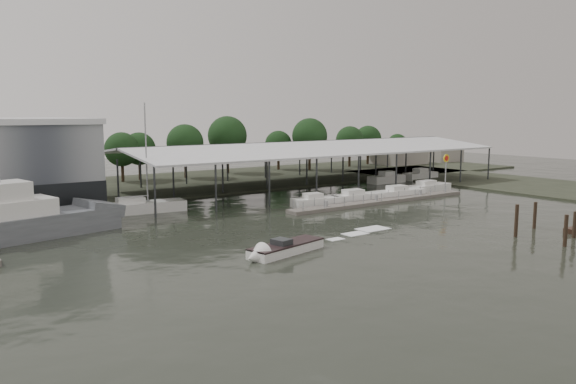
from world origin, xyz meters
TOP-DOWN VIEW (x-y plane):
  - ground at (0.00, 0.00)m, footprint 200.00×200.00m
  - land_strip_far at (0.00, 42.00)m, footprint 140.00×30.00m
  - land_strip_east at (45.00, 10.00)m, footprint 20.00×60.00m
  - covered_boat_shed at (17.00, 28.00)m, footprint 58.24×24.00m
  - floating_dock at (15.00, 10.00)m, footprint 28.00×2.00m
  - shell_fuel_sign at (27.00, 9.99)m, footprint 1.10×0.18m
  - distant_commercial_buildings at (59.03, 44.69)m, footprint 22.00×8.00m
  - grey_trawler at (-25.83, 14.03)m, footprint 19.21×8.25m
  - white_sailboat at (-11.82, 20.64)m, footprint 9.44×3.58m
  - speedboat_underway at (-9.99, -3.85)m, footprint 18.55×5.99m
  - moored_cruiser_0 at (6.54, 12.61)m, footprint 6.16×3.11m
  - moored_cruiser_1 at (12.63, 12.26)m, footprint 7.28×2.97m
  - moored_cruiser_2 at (19.93, 11.76)m, footprint 7.47×2.59m
  - moored_cruiser_3 at (27.42, 13.29)m, footprint 7.91×2.73m
  - mooring_pilings at (13.22, -14.50)m, footprint 5.18×9.85m
  - horizon_tree_line at (22.67, 47.87)m, footprint 65.93×10.80m

SIDE VIEW (x-z plane):
  - ground at x=0.00m, z-range 0.00..0.00m
  - land_strip_far at x=0.00m, z-range -0.05..0.25m
  - land_strip_east at x=45.00m, z-range -0.05..0.25m
  - floating_dock at x=15.00m, z-range -0.50..0.90m
  - speedboat_underway at x=-9.99m, z-range -0.61..1.39m
  - moored_cruiser_0 at x=6.54m, z-range -0.24..1.46m
  - moored_cruiser_1 at x=12.63m, z-range -0.24..1.46m
  - moored_cruiser_2 at x=19.93m, z-range -0.24..1.46m
  - moored_cruiser_3 at x=27.42m, z-range -0.24..1.46m
  - white_sailboat at x=-11.82m, z-range -5.56..6.86m
  - mooring_pilings at x=13.22m, z-range -0.75..2.80m
  - grey_trawler at x=-25.83m, z-range -2.84..6.00m
  - distant_commercial_buildings at x=59.03m, z-range -0.16..3.84m
  - shell_fuel_sign at x=27.00m, z-range 1.15..6.70m
  - horizon_tree_line at x=22.67m, z-range 0.74..11.30m
  - covered_boat_shed at x=17.00m, z-range 2.65..9.61m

